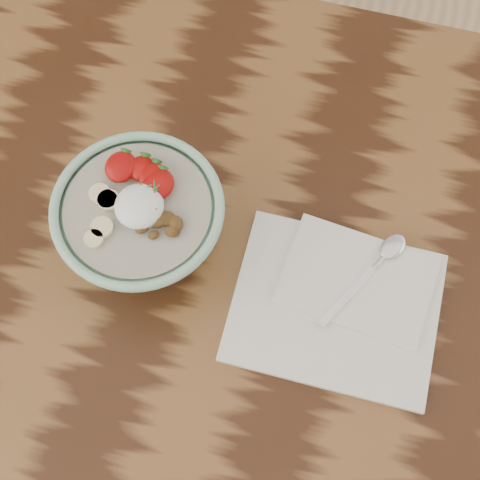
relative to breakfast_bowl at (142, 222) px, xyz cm
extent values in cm
cube|color=#341B0D|center=(21.65, -0.07, -8.91)|extent=(160.00, 90.00, 4.00)
cylinder|color=#91C3A3|center=(0.00, -0.07, -6.28)|extent=(8.90, 8.90, 1.27)
torus|color=#91C3A3|center=(0.00, -0.07, 4.11)|extent=(20.23, 20.23, 1.17)
cylinder|color=#B6AF97|center=(0.00, -0.07, 3.47)|extent=(17.16, 17.16, 1.06)
ellipsoid|color=white|center=(0.47, -0.22, 5.09)|extent=(5.67, 5.67, 3.12)
ellipsoid|color=#950806|center=(1.65, 3.06, 5.03)|extent=(3.73, 4.11, 2.05)
cone|color=#286623|center=(1.65, 4.74, 5.33)|extent=(1.40, 1.03, 1.52)
ellipsoid|color=#950806|center=(-3.18, 4.11, 5.03)|extent=(3.73, 4.10, 2.05)
cone|color=#286623|center=(-3.18, 5.79, 5.33)|extent=(1.40, 1.03, 1.52)
ellipsoid|color=#950806|center=(0.66, 3.94, 4.92)|extent=(3.35, 3.68, 1.84)
cone|color=#286623|center=(0.66, 5.45, 5.22)|extent=(1.40, 1.03, 1.52)
ellipsoid|color=#950806|center=(-0.86, 4.62, 4.83)|extent=(3.02, 3.32, 1.66)
cone|color=#286623|center=(-0.86, 5.97, 5.13)|extent=(1.40, 1.03, 1.52)
cylinder|color=beige|center=(-3.34, -0.09, 4.40)|extent=(2.63, 2.63, 0.70)
cylinder|color=beige|center=(-4.60, 0.40, 4.40)|extent=(2.53, 2.53, 0.70)
cylinder|color=beige|center=(-3.48, -0.09, 4.40)|extent=(2.32, 2.32, 0.70)
cylinder|color=beige|center=(-2.98, -3.51, 4.40)|extent=(2.56, 2.56, 0.70)
cylinder|color=beige|center=(-3.40, -5.08, 4.40)|extent=(2.21, 2.21, 0.70)
ellipsoid|color=brown|center=(2.27, 0.08, 4.67)|extent=(2.76, 2.76, 1.51)
ellipsoid|color=brown|center=(2.95, -2.93, 4.47)|extent=(1.68, 1.62, 0.83)
ellipsoid|color=brown|center=(3.88, -0.70, 4.66)|extent=(2.35, 2.25, 0.97)
ellipsoid|color=brown|center=(4.87, -2.06, 4.61)|extent=(1.88, 1.57, 1.14)
ellipsoid|color=brown|center=(3.20, -0.62, 4.70)|extent=(2.26, 1.81, 1.09)
ellipsoid|color=brown|center=(4.99, -1.02, 4.68)|extent=(2.38, 2.49, 1.17)
ellipsoid|color=brown|center=(2.94, -1.24, 4.62)|extent=(2.01, 1.94, 1.37)
ellipsoid|color=brown|center=(2.43, -0.23, 4.58)|extent=(1.46, 1.79, 1.28)
ellipsoid|color=brown|center=(1.43, -2.32, 4.69)|extent=(2.30, 2.47, 1.01)
cylinder|color=#3A7531|center=(0.40, 1.84, 6.00)|extent=(1.37, 0.98, 0.23)
cylinder|color=#3A7531|center=(0.94, 1.31, 6.00)|extent=(0.32, 1.90, 0.25)
cylinder|color=#3A7531|center=(1.63, 1.72, 6.00)|extent=(1.11, 1.70, 0.25)
cylinder|color=#3A7531|center=(2.16, -0.38, 6.00)|extent=(1.20, 0.33, 0.22)
cylinder|color=#3A7531|center=(0.80, -0.72, 6.00)|extent=(0.97, 1.31, 0.23)
cylinder|color=#3A7531|center=(1.76, 1.38, 6.00)|extent=(0.78, 1.19, 0.22)
cylinder|color=#3A7531|center=(-0.66, -1.66, 6.00)|extent=(1.70, 0.92, 0.24)
cylinder|color=#3A7531|center=(0.90, 1.91, 6.00)|extent=(0.97, 1.03, 0.22)
cylinder|color=#3A7531|center=(-0.05, 0.92, 6.00)|extent=(0.62, 1.09, 0.22)
cylinder|color=#3A7531|center=(1.63, 2.10, 6.00)|extent=(0.76, 1.82, 0.24)
cube|color=white|center=(25.10, -2.48, -6.43)|extent=(25.26, 20.42, 0.97)
cube|color=white|center=(27.04, 1.40, -5.65)|extent=(19.62, 14.42, 0.58)
cube|color=silver|center=(26.21, -1.19, -5.20)|extent=(5.73, 9.39, 0.31)
cylinder|color=silver|center=(29.28, 4.44, -5.05)|extent=(1.82, 2.62, 0.62)
ellipsoid|color=silver|center=(30.50, 6.67, -4.94)|extent=(4.32, 4.86, 0.84)
camera|label=1|loc=(19.68, -28.52, 73.56)|focal=50.00mm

